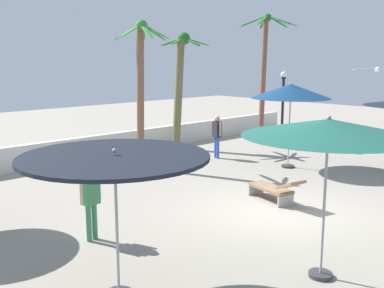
{
  "coord_description": "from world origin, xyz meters",
  "views": [
    {
      "loc": [
        -9.57,
        -6.72,
        3.96
      ],
      "look_at": [
        0.0,
        3.21,
        1.4
      ],
      "focal_mm": 42.68,
      "sensor_mm": 36.0,
      "label": 1
    }
  ],
  "objects_px": {
    "palm_tree_0": "(141,78)",
    "lamp_post_2": "(283,108)",
    "patio_umbrella_3": "(291,91)",
    "guest_0": "(91,197)",
    "patio_umbrella_2": "(328,129)",
    "guest_1": "(217,133)",
    "patio_umbrella_1": "(115,162)",
    "lounge_chair_0": "(276,188)",
    "palm_tree_2": "(180,77)",
    "seagull_0": "(377,69)",
    "palm_tree_1": "(265,60)"
  },
  "relations": [
    {
      "from": "patio_umbrella_2",
      "to": "patio_umbrella_3",
      "type": "distance_m",
      "value": 8.81
    },
    {
      "from": "patio_umbrella_3",
      "to": "guest_0",
      "type": "relative_size",
      "value": 1.89
    },
    {
      "from": "guest_0",
      "to": "guest_1",
      "type": "bearing_deg",
      "value": 25.46
    },
    {
      "from": "palm_tree_2",
      "to": "guest_1",
      "type": "xyz_separation_m",
      "value": [
        -0.4,
        -2.63,
        -2.13
      ]
    },
    {
      "from": "palm_tree_1",
      "to": "guest_1",
      "type": "height_order",
      "value": "palm_tree_1"
    },
    {
      "from": "patio_umbrella_2",
      "to": "palm_tree_2",
      "type": "xyz_separation_m",
      "value": [
        6.58,
        11.02,
        0.41
      ]
    },
    {
      "from": "patio_umbrella_3",
      "to": "palm_tree_0",
      "type": "height_order",
      "value": "palm_tree_0"
    },
    {
      "from": "lamp_post_2",
      "to": "patio_umbrella_3",
      "type": "bearing_deg",
      "value": -141.43
    },
    {
      "from": "palm_tree_0",
      "to": "lamp_post_2",
      "type": "height_order",
      "value": "palm_tree_0"
    },
    {
      "from": "palm_tree_1",
      "to": "lamp_post_2",
      "type": "distance_m",
      "value": 3.28
    },
    {
      "from": "patio_umbrella_3",
      "to": "lounge_chair_0",
      "type": "relative_size",
      "value": 1.63
    },
    {
      "from": "patio_umbrella_1",
      "to": "guest_0",
      "type": "distance_m",
      "value": 2.97
    },
    {
      "from": "patio_umbrella_3",
      "to": "palm_tree_2",
      "type": "distance_m",
      "value": 5.59
    },
    {
      "from": "lamp_post_2",
      "to": "guest_0",
      "type": "xyz_separation_m",
      "value": [
        -12.16,
        -3.5,
        -0.81
      ]
    },
    {
      "from": "palm_tree_0",
      "to": "palm_tree_1",
      "type": "distance_m",
      "value": 8.52
    },
    {
      "from": "patio_umbrella_2",
      "to": "guest_1",
      "type": "distance_m",
      "value": 10.57
    },
    {
      "from": "patio_umbrella_2",
      "to": "guest_1",
      "type": "relative_size",
      "value": 1.76
    },
    {
      "from": "palm_tree_1",
      "to": "lamp_post_2",
      "type": "xyz_separation_m",
      "value": [
        -1.34,
        -2.11,
        -2.13
      ]
    },
    {
      "from": "palm_tree_1",
      "to": "lamp_post_2",
      "type": "relative_size",
      "value": 1.8
    },
    {
      "from": "patio_umbrella_3",
      "to": "guest_1",
      "type": "xyz_separation_m",
      "value": [
        -0.73,
        2.94,
        -1.77
      ]
    },
    {
      "from": "lamp_post_2",
      "to": "guest_0",
      "type": "height_order",
      "value": "lamp_post_2"
    },
    {
      "from": "lounge_chair_0",
      "to": "guest_1",
      "type": "bearing_deg",
      "value": 59.01
    },
    {
      "from": "patio_umbrella_3",
      "to": "lamp_post_2",
      "type": "distance_m",
      "value": 4.14
    },
    {
      "from": "lounge_chair_0",
      "to": "guest_1",
      "type": "height_order",
      "value": "guest_1"
    },
    {
      "from": "lounge_chair_0",
      "to": "seagull_0",
      "type": "relative_size",
      "value": 1.9
    },
    {
      "from": "patio_umbrella_2",
      "to": "guest_0",
      "type": "distance_m",
      "value": 5.23
    },
    {
      "from": "palm_tree_0",
      "to": "lamp_post_2",
      "type": "distance_m",
      "value": 7.36
    },
    {
      "from": "palm_tree_2",
      "to": "guest_0",
      "type": "relative_size",
      "value": 3.11
    },
    {
      "from": "lounge_chair_0",
      "to": "guest_1",
      "type": "distance_m",
      "value": 6.03
    },
    {
      "from": "patio_umbrella_3",
      "to": "palm_tree_1",
      "type": "distance_m",
      "value": 6.52
    },
    {
      "from": "patio_umbrella_2",
      "to": "patio_umbrella_1",
      "type": "bearing_deg",
      "value": 147.41
    },
    {
      "from": "palm_tree_1",
      "to": "palm_tree_2",
      "type": "relative_size",
      "value": 1.2
    },
    {
      "from": "patio_umbrella_1",
      "to": "palm_tree_2",
      "type": "relative_size",
      "value": 0.59
    },
    {
      "from": "seagull_0",
      "to": "palm_tree_1",
      "type": "bearing_deg",
      "value": 52.03
    },
    {
      "from": "guest_1",
      "to": "patio_umbrella_2",
      "type": "bearing_deg",
      "value": -126.39
    },
    {
      "from": "palm_tree_2",
      "to": "guest_1",
      "type": "height_order",
      "value": "palm_tree_2"
    },
    {
      "from": "palm_tree_0",
      "to": "guest_1",
      "type": "bearing_deg",
      "value": -12.75
    },
    {
      "from": "palm_tree_1",
      "to": "patio_umbrella_1",
      "type": "bearing_deg",
      "value": -150.92
    },
    {
      "from": "patio_umbrella_2",
      "to": "lamp_post_2",
      "type": "bearing_deg",
      "value": 38.32
    },
    {
      "from": "palm_tree_0",
      "to": "lamp_post_2",
      "type": "relative_size",
      "value": 1.56
    },
    {
      "from": "patio_umbrella_2",
      "to": "palm_tree_0",
      "type": "distance_m",
      "value": 9.6
    },
    {
      "from": "lounge_chair_0",
      "to": "palm_tree_2",
      "type": "bearing_deg",
      "value": 65.83
    },
    {
      "from": "patio_umbrella_1",
      "to": "guest_1",
      "type": "bearing_deg",
      "value": 34.57
    },
    {
      "from": "palm_tree_2",
      "to": "guest_1",
      "type": "bearing_deg",
      "value": -98.66
    },
    {
      "from": "guest_1",
      "to": "lounge_chair_0",
      "type": "bearing_deg",
      "value": -120.99
    },
    {
      "from": "lamp_post_2",
      "to": "seagull_0",
      "type": "distance_m",
      "value": 8.88
    },
    {
      "from": "seagull_0",
      "to": "patio_umbrella_2",
      "type": "bearing_deg",
      "value": -164.51
    },
    {
      "from": "seagull_0",
      "to": "lamp_post_2",
      "type": "bearing_deg",
      "value": 50.46
    },
    {
      "from": "palm_tree_2",
      "to": "patio_umbrella_1",
      "type": "bearing_deg",
      "value": -137.03
    },
    {
      "from": "patio_umbrella_1",
      "to": "patio_umbrella_2",
      "type": "xyz_separation_m",
      "value": [
        3.11,
        -1.99,
        0.44
      ]
    }
  ]
}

